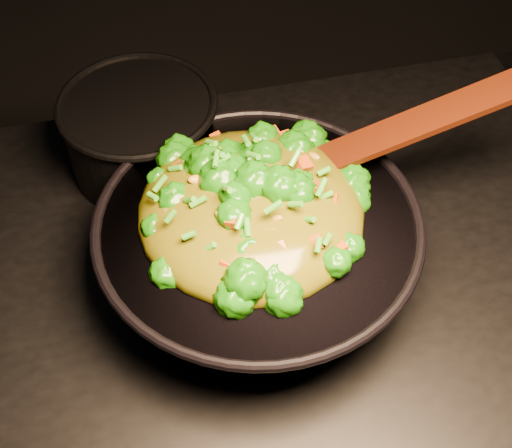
{
  "coord_description": "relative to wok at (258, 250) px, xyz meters",
  "views": [
    {
      "loc": [
        -0.03,
        -0.44,
        1.66
      ],
      "look_at": [
        0.09,
        0.09,
        0.99
      ],
      "focal_mm": 50.0,
      "sensor_mm": 36.0,
      "label": 1
    }
  ],
  "objects": [
    {
      "name": "wok",
      "position": [
        0.0,
        0.0,
        0.0
      ],
      "size": [
        0.48,
        0.48,
        0.11
      ],
      "primitive_type": null,
      "rotation": [
        0.0,
        0.0,
        -0.29
      ],
      "color": "black",
      "rests_on": "stovetop"
    },
    {
      "name": "stir_fry",
      "position": [
        -0.01,
        0.01,
        0.1
      ],
      "size": [
        0.33,
        0.33,
        0.09
      ],
      "primitive_type": null,
      "rotation": [
        0.0,
        0.0,
        -0.27
      ],
      "color": "#1D7608",
      "rests_on": "wok"
    },
    {
      "name": "spatula",
      "position": [
        0.18,
        0.06,
        0.11
      ],
      "size": [
        0.3,
        0.07,
        0.13
      ],
      "primitive_type": "cube",
      "rotation": [
        0.0,
        -0.38,
        -0.07
      ],
      "color": "#371706",
      "rests_on": "wok"
    },
    {
      "name": "back_pot",
      "position": [
        -0.11,
        0.24,
        0.01
      ],
      "size": [
        0.21,
        0.21,
        0.12
      ],
      "primitive_type": "cylinder",
      "rotation": [
        0.0,
        0.0,
        0.01
      ],
      "color": "black",
      "rests_on": "stovetop"
    }
  ]
}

